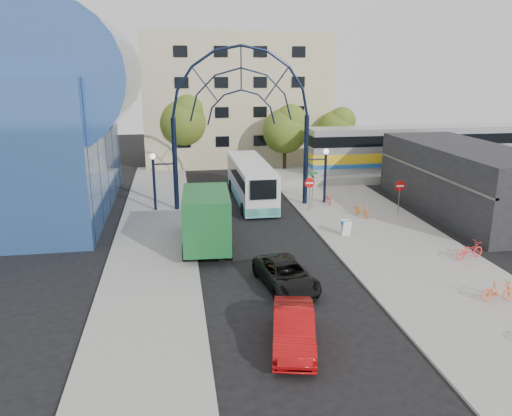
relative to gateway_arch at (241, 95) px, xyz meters
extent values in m
plane|color=black|center=(0.00, -14.00, -8.56)|extent=(120.00, 120.00, 0.00)
cube|color=gray|center=(8.00, -10.00, -8.50)|extent=(8.00, 56.00, 0.12)
cube|color=gray|center=(-6.50, -8.00, -8.50)|extent=(5.00, 50.00, 0.12)
cylinder|color=black|center=(-5.00, 0.00, -5.06)|extent=(0.36, 0.36, 7.00)
cylinder|color=black|center=(5.00, 0.00, -5.06)|extent=(0.36, 0.36, 7.00)
cylinder|color=black|center=(-6.60, 0.00, -6.56)|extent=(0.20, 0.20, 4.00)
cylinder|color=black|center=(6.60, 0.00, -6.56)|extent=(0.20, 0.20, 4.00)
sphere|color=white|center=(-6.60, 0.00, -4.36)|extent=(0.44, 0.44, 0.44)
sphere|color=white|center=(6.60, 0.00, -4.36)|extent=(0.44, 0.44, 0.44)
cylinder|color=slate|center=(4.80, -2.00, -7.34)|extent=(0.06, 0.06, 2.20)
cylinder|color=red|center=(4.80, -2.00, -6.34)|extent=(0.80, 0.04, 0.80)
cube|color=white|center=(4.80, -2.03, -6.34)|extent=(0.55, 0.02, 0.12)
cylinder|color=slate|center=(11.00, -4.00, -7.34)|extent=(0.06, 0.06, 2.20)
cylinder|color=red|center=(11.00, -4.00, -6.34)|extent=(0.76, 0.04, 0.76)
cube|color=white|center=(11.00, -4.03, -6.34)|extent=(0.55, 0.02, 0.12)
cylinder|color=slate|center=(5.20, -1.40, -7.04)|extent=(0.05, 0.05, 2.80)
cube|color=#146626|center=(5.20, -1.40, -5.74)|extent=(0.70, 0.03, 0.18)
cube|color=#146626|center=(5.20, -1.40, -5.99)|extent=(0.03, 0.70, 0.18)
cube|color=white|center=(5.60, -8.20, -7.94)|extent=(0.55, 0.26, 0.99)
cube|color=white|center=(5.60, -7.85, -7.94)|extent=(0.55, 0.26, 0.99)
cube|color=#1E59A5|center=(5.60, -8.02, -7.61)|extent=(0.55, 0.42, 0.14)
cube|color=#33599D|center=(-17.00, 1.00, -3.56)|extent=(14.00, 18.00, 10.00)
cylinder|color=#33599D|center=(-12.00, 1.00, 1.44)|extent=(9.00, 16.00, 9.00)
cube|color=black|center=(16.00, -4.00, -6.06)|extent=(6.00, 16.00, 5.00)
cube|color=#CDB78E|center=(2.00, 21.00, -1.56)|extent=(20.00, 12.00, 14.00)
cube|color=gray|center=(20.00, 8.00, -8.16)|extent=(32.00, 5.00, 0.80)
cube|color=#B7B7BC|center=(20.00, 8.00, -5.66)|extent=(25.00, 3.00, 4.20)
cube|color=gold|center=(20.00, 8.00, -6.26)|extent=(25.10, 3.05, 0.90)
cube|color=black|center=(20.00, 8.00, -4.66)|extent=(25.05, 3.05, 1.00)
cube|color=#1E59A5|center=(20.00, 8.00, -6.96)|extent=(25.10, 3.05, 0.35)
cylinder|color=#382314|center=(6.00, 12.00, -7.30)|extent=(0.36, 0.36, 2.52)
sphere|color=#4A631A|center=(6.00, 12.00, -4.22)|extent=(4.48, 4.48, 4.48)
sphere|color=#4A631A|center=(6.50, 11.70, -3.10)|extent=(3.08, 3.08, 3.08)
cylinder|color=#382314|center=(-4.00, 16.00, -7.12)|extent=(0.36, 0.36, 2.88)
sphere|color=#4A631A|center=(-4.00, 16.00, -3.60)|extent=(5.12, 5.12, 5.12)
sphere|color=#4A631A|center=(-3.50, 15.70, -2.32)|extent=(3.52, 3.52, 3.52)
cylinder|color=#382314|center=(12.00, 14.00, -7.39)|extent=(0.36, 0.36, 2.34)
sphere|color=#4A631A|center=(12.00, 14.00, -4.53)|extent=(4.16, 4.16, 4.16)
sphere|color=#4A631A|center=(12.50, 13.70, -3.49)|extent=(2.86, 2.86, 2.86)
cube|color=silver|center=(1.00, 2.03, -6.82)|extent=(2.53, 11.39, 2.87)
cube|color=#55BEB9|center=(1.00, 2.03, -8.01)|extent=(2.56, 11.39, 0.69)
cube|color=black|center=(1.00, 2.03, -6.23)|extent=(2.58, 11.16, 0.89)
cube|color=black|center=(1.00, -3.73, -6.28)|extent=(1.87, 0.14, 1.39)
cube|color=black|center=(1.01, 7.68, -6.97)|extent=(2.37, 0.18, 1.58)
cylinder|color=black|center=(-0.23, 5.56, -8.08)|extent=(0.28, 0.95, 0.95)
cylinder|color=black|center=(2.24, 5.56, -8.08)|extent=(0.28, 0.95, 0.95)
cylinder|color=black|center=(-0.23, -2.18, -8.08)|extent=(0.28, 0.95, 0.95)
cylinder|color=black|center=(2.23, -2.18, -8.08)|extent=(0.28, 0.95, 0.95)
cube|color=black|center=(-3.16, -6.00, -7.35)|extent=(2.66, 2.77, 2.41)
cube|color=black|center=(-3.09, -4.68, -6.86)|extent=(2.20, 0.23, 1.10)
cube|color=#185C29|center=(-3.35, -9.29, -6.47)|extent=(2.91, 5.18, 3.07)
cylinder|color=black|center=(-4.44, -6.26, -8.03)|extent=(0.34, 1.07, 1.05)
cylinder|color=black|center=(-1.92, -6.40, -8.03)|extent=(0.34, 1.07, 1.05)
cylinder|color=black|center=(-4.68, -10.53, -8.03)|extent=(0.34, 1.07, 1.05)
cylinder|color=black|center=(-2.16, -10.67, -8.03)|extent=(0.34, 1.07, 1.05)
imported|color=black|center=(0.14, -14.82, -7.89)|extent=(2.90, 5.07, 1.33)
imported|color=#9C090B|center=(-0.74, -20.13, -7.81)|extent=(2.49, 4.75, 1.49)
imported|color=#ED3F2F|center=(6.82, -0.43, -8.01)|extent=(0.64, 1.65, 0.85)
imported|color=orange|center=(8.08, -4.27, -7.92)|extent=(1.03, 1.79, 1.03)
imported|color=#FF3733|center=(11.10, -13.00, -7.94)|extent=(1.97, 1.06, 0.98)
imported|color=orange|center=(9.44, -18.09, -7.93)|extent=(1.71, 0.59, 1.01)
camera|label=1|loc=(-5.00, -36.96, 1.97)|focal=35.00mm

